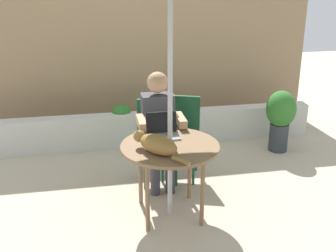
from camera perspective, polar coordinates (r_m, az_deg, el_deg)
ground_plane at (r=4.43m, az=0.24°, el=-11.14°), size 14.00×14.00×0.00m
fence_back at (r=6.37m, az=-4.00°, el=8.60°), size 4.99×0.08×1.99m
planter_wall_low at (r=5.86m, az=-2.92°, el=-0.36°), size 4.49×0.20×0.45m
patio_table at (r=4.11m, az=0.26°, el=-3.35°), size 0.92×0.92×0.73m
chair_occupied at (r=4.88m, az=-1.48°, el=-0.90°), size 0.40×0.40×0.91m
chair_empty at (r=4.96m, az=1.68°, el=-0.50°), size 0.51×0.51×0.91m
person_seated at (r=4.67m, az=-1.19°, el=0.31°), size 0.48×0.48×1.25m
laptop at (r=4.28m, az=-0.75°, el=-0.42°), size 0.31×0.26×0.21m
cat at (r=3.90m, az=-1.54°, el=-2.32°), size 0.43×0.55×0.17m
potted_plant_near_fence at (r=5.91m, az=-5.95°, el=0.41°), size 0.28×0.28×0.54m
potted_plant_by_chair at (r=5.77m, az=14.25°, el=1.27°), size 0.38×0.38×0.80m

